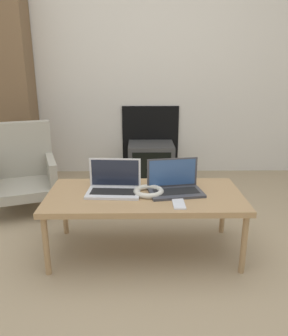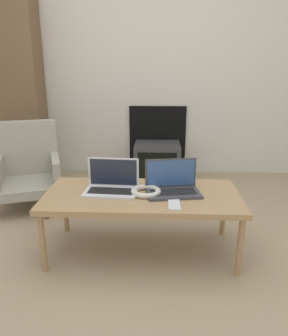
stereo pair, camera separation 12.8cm
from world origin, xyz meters
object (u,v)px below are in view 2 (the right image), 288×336
at_px(tv, 157,161).
at_px(headphones, 146,191).
at_px(armchair, 28,166).
at_px(laptop_left, 112,185).
at_px(laptop_right, 172,185).
at_px(phone, 174,205).

bearing_deg(tv, headphones, -92.60).
bearing_deg(armchair, tv, 13.87).
xyz_separation_m(laptop_left, tv, (0.29, 1.48, -0.27)).
xyz_separation_m(laptop_right, tv, (-0.10, 1.48, -0.27)).
relative_size(phone, tv, 0.30).
bearing_deg(headphones, laptop_right, 12.43).
height_order(laptop_right, phone, laptop_right).
height_order(headphones, tv, headphones).
relative_size(laptop_right, phone, 2.51).
xyz_separation_m(phone, tv, (-0.10, 1.69, -0.23)).
distance_m(laptop_right, phone, 0.21).
bearing_deg(armchair, laptop_right, -49.87).
bearing_deg(laptop_right, tv, 84.46).
bearing_deg(headphones, armchair, 144.02).
relative_size(laptop_left, laptop_right, 0.96).
relative_size(laptop_left, headphones, 1.80).
xyz_separation_m(headphones, armchair, (-1.07, 0.78, -0.09)).
bearing_deg(headphones, phone, -44.74).
distance_m(laptop_right, armchair, 1.45).
height_order(laptop_right, armchair, armchair).
xyz_separation_m(laptop_right, phone, (0.00, -0.21, -0.04)).
xyz_separation_m(headphones, tv, (0.07, 1.51, -0.24)).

